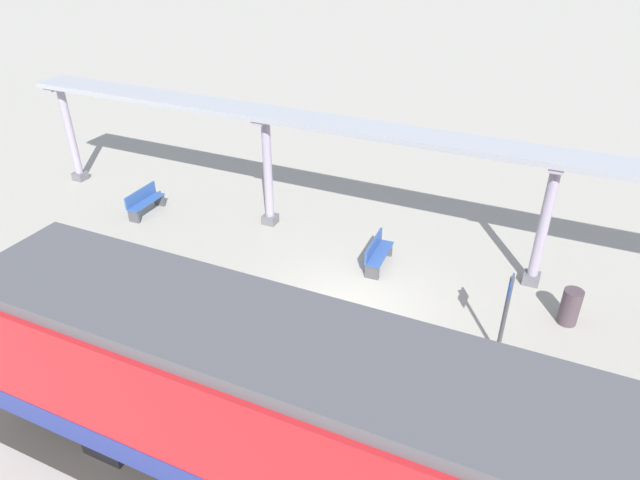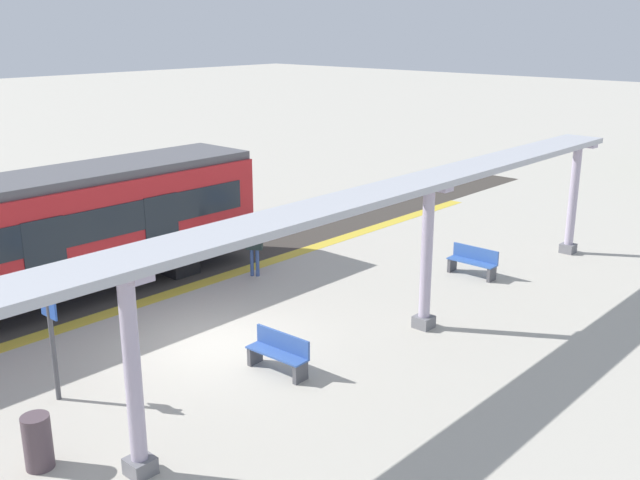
{
  "view_description": "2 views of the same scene",
  "coord_description": "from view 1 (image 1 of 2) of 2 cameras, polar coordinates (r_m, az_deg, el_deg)",
  "views": [
    {
      "loc": [
        -11.07,
        -4.19,
        9.12
      ],
      "look_at": [
        1.24,
        1.44,
        1.07
      ],
      "focal_mm": 31.8,
      "sensor_mm": 36.0,
      "label": 1
    },
    {
      "loc": [
        12.52,
        -9.89,
        7.25
      ],
      "look_at": [
        0.25,
        3.55,
        1.81
      ],
      "focal_mm": 40.74,
      "sensor_mm": 36.0,
      "label": 2
    }
  ],
  "objects": [
    {
      "name": "passenger_waiting_near_edge",
      "position": [
        14.17,
        -16.16,
        -5.38
      ],
      "size": [
        0.52,
        0.46,
        1.69
      ],
      "color": "#3A538C",
      "rests_on": "ground"
    },
    {
      "name": "trackbed",
      "position": [
        11.6,
        -7.38,
        -21.41
      ],
      "size": [
        3.2,
        44.28,
        0.01
      ],
      "primitive_type": "cube",
      "color": "#38332D",
      "rests_on": "ground"
    },
    {
      "name": "ground_plane",
      "position": [
        14.94,
        3.07,
        -6.93
      ],
      "size": [
        176.0,
        176.0,
        0.0
      ],
      "primitive_type": "plane",
      "color": "#AEA99C"
    },
    {
      "name": "canopy_pillar_second",
      "position": [
        16.01,
        21.57,
        1.41
      ],
      "size": [
        1.1,
        0.44,
        3.65
      ],
      "color": "slate",
      "rests_on": "ground"
    },
    {
      "name": "canopy_beam",
      "position": [
        15.79,
        8.2,
        10.46
      ],
      "size": [
        1.2,
        25.9,
        0.16
      ],
      "primitive_type": "cube",
      "color": "#A8AAB2",
      "rests_on": "canopy_pillar_nearest"
    },
    {
      "name": "canopy_pillar_third",
      "position": [
        18.05,
        -5.27,
        6.86
      ],
      "size": [
        1.1,
        0.44,
        3.65
      ],
      "color": "slate",
      "rests_on": "ground"
    },
    {
      "name": "canopy_pillar_fourth",
      "position": [
        23.1,
        -23.83,
        9.78
      ],
      "size": [
        1.1,
        0.44,
        3.65
      ],
      "color": "slate",
      "rests_on": "ground"
    },
    {
      "name": "tactile_edge_strip",
      "position": [
        12.64,
        -2.88,
        -15.47
      ],
      "size": [
        0.52,
        32.28,
        0.01
      ],
      "primitive_type": "cube",
      "color": "gold",
      "rests_on": "ground"
    },
    {
      "name": "platform_info_sign",
      "position": [
        13.4,
        18.21,
        -6.63
      ],
      "size": [
        0.56,
        0.1,
        2.2
      ],
      "color": "#4C4C51",
      "rests_on": "ground"
    },
    {
      "name": "bench_mid_platform",
      "position": [
        16.44,
        5.77,
        -1.29
      ],
      "size": [
        1.52,
        0.51,
        0.86
      ],
      "color": "#31529A",
      "rests_on": "ground"
    },
    {
      "name": "bench_near_end",
      "position": [
        20.13,
        -17.27,
        3.74
      ],
      "size": [
        1.5,
        0.46,
        0.86
      ],
      "color": "#3258A1",
      "rests_on": "ground"
    },
    {
      "name": "train_near_carriage",
      "position": [
        9.61,
        2.13,
        -18.59
      ],
      "size": [
        2.65,
        13.89,
        3.48
      ],
      "color": "red",
      "rests_on": "ground"
    },
    {
      "name": "trash_bin",
      "position": [
        15.5,
        23.87,
        -6.17
      ],
      "size": [
        0.48,
        0.48,
        0.97
      ],
      "primitive_type": "cylinder",
      "color": "#4D3E46",
      "rests_on": "ground"
    }
  ]
}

